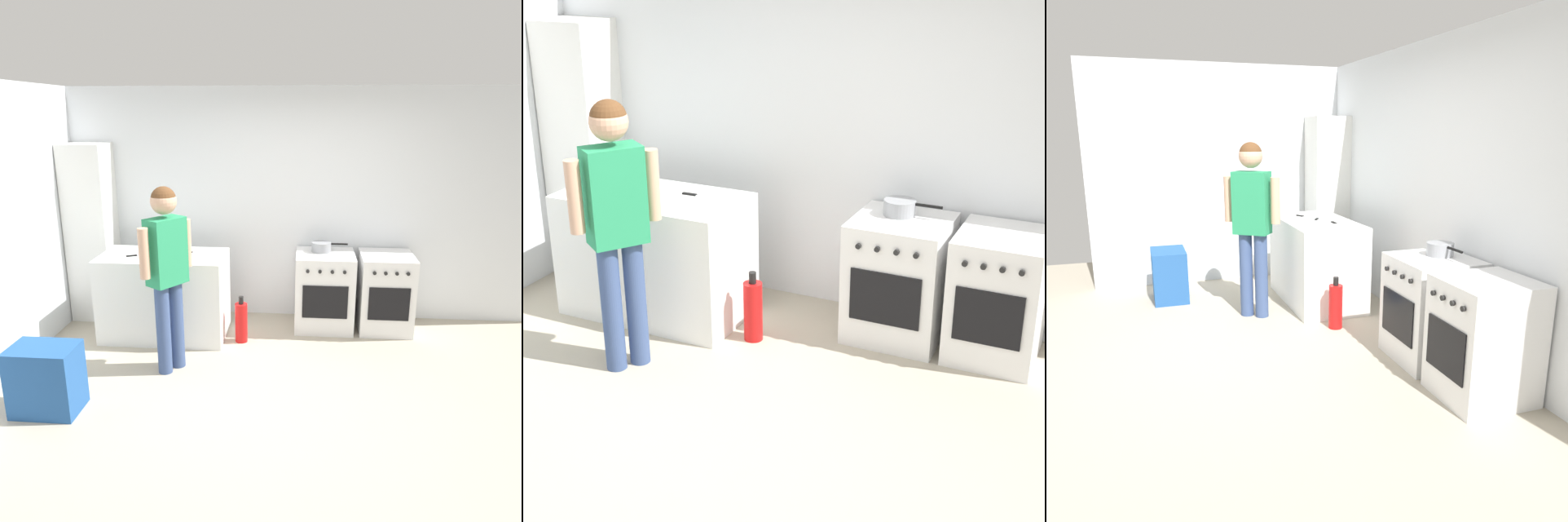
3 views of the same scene
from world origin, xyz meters
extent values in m
plane|color=#ADA38E|center=(0.00, 0.00, 0.00)|extent=(8.00, 8.00, 0.00)
cube|color=silver|center=(0.00, 1.95, 1.30)|extent=(6.00, 0.10, 2.60)
cube|color=white|center=(-1.35, 1.20, 0.45)|extent=(1.30, 0.70, 0.90)
cube|color=white|center=(0.35, 1.58, 0.42)|extent=(0.64, 0.60, 0.85)
cube|color=black|center=(0.35, 1.27, 0.40)|extent=(0.48, 0.01, 0.36)
cylinder|color=black|center=(0.21, 1.46, 0.85)|extent=(0.20, 0.20, 0.01)
cylinder|color=black|center=(0.49, 1.46, 0.85)|extent=(0.20, 0.20, 0.01)
cylinder|color=black|center=(0.21, 1.70, 0.85)|extent=(0.20, 0.20, 0.01)
cylinder|color=black|center=(0.49, 1.70, 0.85)|extent=(0.20, 0.20, 0.01)
cylinder|color=black|center=(0.16, 1.26, 0.74)|extent=(0.04, 0.02, 0.04)
cylinder|color=black|center=(0.29, 1.26, 0.74)|extent=(0.04, 0.02, 0.04)
cylinder|color=black|center=(0.41, 1.26, 0.74)|extent=(0.04, 0.02, 0.04)
cylinder|color=black|center=(0.54, 1.26, 0.74)|extent=(0.04, 0.02, 0.04)
cube|color=white|center=(1.01, 1.58, 0.42)|extent=(0.57, 0.60, 0.85)
cube|color=black|center=(1.01, 1.27, 0.40)|extent=(0.42, 0.01, 0.36)
cylinder|color=black|center=(0.89, 1.46, 0.85)|extent=(0.18, 0.18, 0.01)
cylinder|color=black|center=(1.14, 1.46, 0.85)|extent=(0.18, 0.18, 0.01)
cylinder|color=black|center=(0.89, 1.70, 0.85)|extent=(0.18, 0.18, 0.01)
cylinder|color=black|center=(1.14, 1.70, 0.85)|extent=(0.18, 0.18, 0.01)
cylinder|color=black|center=(0.84, 1.26, 0.74)|extent=(0.04, 0.02, 0.04)
cylinder|color=black|center=(0.96, 1.26, 0.74)|extent=(0.04, 0.02, 0.04)
cylinder|color=black|center=(1.07, 1.26, 0.74)|extent=(0.04, 0.02, 0.04)
cylinder|color=black|center=(1.18, 1.26, 0.74)|extent=(0.04, 0.02, 0.04)
cylinder|color=gray|center=(0.30, 1.66, 0.90)|extent=(0.21, 0.21, 0.11)
cylinder|color=black|center=(0.50, 1.66, 0.94)|extent=(0.18, 0.02, 0.02)
cube|color=silver|center=(-0.95, 1.31, 0.90)|extent=(0.22, 0.04, 0.01)
cube|color=black|center=(-1.11, 1.31, 0.91)|extent=(0.11, 0.03, 0.01)
cube|color=silver|center=(-1.51, 1.18, 0.90)|extent=(0.20, 0.12, 0.01)
cube|color=black|center=(-1.65, 1.11, 0.91)|extent=(0.11, 0.07, 0.01)
cube|color=silver|center=(-1.53, 1.31, 0.90)|extent=(0.22, 0.15, 0.01)
cube|color=black|center=(-1.38, 1.22, 0.91)|extent=(0.11, 0.08, 0.01)
cylinder|color=#384C7A|center=(-1.14, 0.38, 0.42)|extent=(0.13, 0.13, 0.85)
cylinder|color=#384C7A|center=(-1.05, 0.51, 0.42)|extent=(0.13, 0.13, 0.85)
cube|color=#268C59|center=(-1.10, 0.45, 1.15)|extent=(0.36, 0.39, 0.60)
cylinder|color=tan|center=(-1.23, 0.25, 1.18)|extent=(0.09, 0.09, 0.44)
cylinder|color=tan|center=(-0.96, 0.64, 1.18)|extent=(0.09, 0.09, 0.44)
sphere|color=tan|center=(-1.10, 0.45, 1.59)|extent=(0.23, 0.23, 0.23)
sphere|color=brown|center=(-1.10, 0.45, 1.61)|extent=(0.22, 0.22, 0.22)
cylinder|color=red|center=(-0.52, 1.10, 0.21)|extent=(0.13, 0.13, 0.42)
cylinder|color=black|center=(-0.52, 1.10, 0.46)|extent=(0.05, 0.05, 0.08)
cube|color=#235193|center=(-1.91, -0.32, 0.14)|extent=(0.52, 0.36, 0.28)
cube|color=#235193|center=(-1.91, -0.32, 0.42)|extent=(0.52, 0.36, 0.28)
cube|color=white|center=(-2.30, 1.68, 1.00)|extent=(0.48, 0.44, 2.00)
camera|label=1|loc=(0.12, -3.78, 2.32)|focal=35.00mm
camera|label=2|loc=(1.73, -3.24, 2.60)|focal=55.00mm
camera|label=3|loc=(3.70, -0.60, 1.79)|focal=35.00mm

